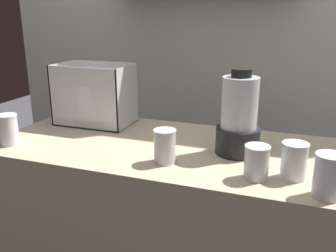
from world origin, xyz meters
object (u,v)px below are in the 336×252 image
object	(u,v)px
juice_cup_mango_far_right	(328,179)
carrot_display_bin	(94,105)
juice_cup_carrot_left	(165,148)
blender_pitcher	(239,119)
juice_cup_pomegranate_middle	(256,165)
juice_cup_carrot_right	(294,162)
juice_cup_pomegranate_far_left	(8,132)

from	to	relation	value
juice_cup_mango_far_right	carrot_display_bin	bearing A→B (deg)	157.25
carrot_display_bin	juice_cup_carrot_left	size ratio (longest dim) A/B	2.87
blender_pitcher	juice_cup_pomegranate_middle	size ratio (longest dim) A/B	2.89
blender_pitcher	juice_cup_carrot_right	bearing A→B (deg)	-37.50
carrot_display_bin	juice_cup_pomegranate_far_left	xyz separation A→B (m)	(-0.17, -0.38, -0.03)
blender_pitcher	carrot_display_bin	bearing A→B (deg)	166.76
blender_pitcher	juice_cup_mango_far_right	bearing A→B (deg)	-40.44
juice_cup_pomegranate_far_left	juice_cup_mango_far_right	distance (m)	1.18
juice_cup_carrot_right	juice_cup_mango_far_right	distance (m)	0.14
juice_cup_pomegranate_far_left	juice_cup_carrot_left	bearing A→B (deg)	3.34
juice_cup_pomegranate_middle	blender_pitcher	bearing A→B (deg)	115.12
juice_cup_pomegranate_far_left	juice_cup_carrot_right	bearing A→B (deg)	2.97
juice_cup_pomegranate_far_left	juice_cup_carrot_left	distance (m)	0.65
juice_cup_pomegranate_far_left	juice_cup_carrot_left	size ratio (longest dim) A/B	1.02
juice_cup_carrot_left	juice_cup_pomegranate_middle	size ratio (longest dim) A/B	1.09
juice_cup_pomegranate_far_left	juice_cup_pomegranate_middle	xyz separation A→B (m)	(0.97, 0.01, -0.01)
carrot_display_bin	juice_cup_mango_far_right	size ratio (longest dim) A/B	2.65
carrot_display_bin	blender_pitcher	xyz separation A→B (m)	(0.71, -0.17, 0.05)
juice_cup_pomegranate_far_left	juice_cup_mango_far_right	size ratio (longest dim) A/B	0.94
juice_cup_mango_far_right	juice_cup_pomegranate_far_left	bearing A→B (deg)	177.91
carrot_display_bin	juice_cup_pomegranate_middle	xyz separation A→B (m)	(0.80, -0.37, -0.04)
juice_cup_carrot_right	blender_pitcher	bearing A→B (deg)	142.50
juice_cup_mango_far_right	blender_pitcher	bearing A→B (deg)	139.56
carrot_display_bin	juice_cup_mango_far_right	bearing A→B (deg)	-22.75
juice_cup_carrot_left	juice_cup_pomegranate_middle	distance (m)	0.32
carrot_display_bin	blender_pitcher	distance (m)	0.73
juice_cup_carrot_left	juice_cup_mango_far_right	bearing A→B (deg)	-8.76
juice_cup_pomegranate_far_left	juice_cup_carrot_left	xyz separation A→B (m)	(0.65, 0.04, -0.00)
juice_cup_mango_far_right	juice_cup_carrot_left	bearing A→B (deg)	171.24
juice_cup_carrot_right	juice_cup_pomegranate_middle	bearing A→B (deg)	-158.97
juice_cup_carrot_left	juice_cup_mango_far_right	distance (m)	0.53
juice_cup_pomegranate_far_left	juice_cup_pomegranate_middle	world-z (taller)	juice_cup_pomegranate_far_left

